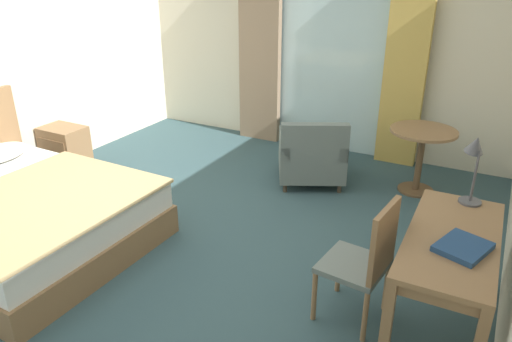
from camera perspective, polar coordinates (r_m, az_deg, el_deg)
name	(u,v)px	position (r m, az deg, el deg)	size (l,w,h in m)	color
ground	(183,253)	(4.35, -8.63, -9.59)	(5.63, 6.63, 0.10)	#334C51
wall_back	(319,37)	(6.40, 7.45, 15.48)	(5.23, 0.12, 2.86)	beige
balcony_glass_door	(331,53)	(6.29, 8.85, 13.67)	(1.47, 0.02, 2.51)	silver
curtain_panel_left	(260,48)	(6.57, 0.46, 14.37)	(0.59, 0.10, 2.52)	#897056
curtain_panel_right	(406,61)	(5.94, 17.39, 12.34)	(0.48, 0.10, 2.52)	tan
bed	(13,214)	(4.73, -26.85, -4.54)	(2.20, 1.77, 1.13)	olive
nightstand	(65,150)	(6.10, -21.67, 2.38)	(0.50, 0.37, 0.55)	olive
writing_desk	(451,249)	(3.30, 22.10, -8.62)	(0.56, 1.25, 0.75)	olive
desk_chair	(366,258)	(3.33, 12.90, -10.06)	(0.46, 0.47, 0.91)	slate
desk_lamp	(475,156)	(3.64, 24.50, 1.65)	(0.19, 0.20, 0.49)	#4C4C51
closed_book	(463,247)	(3.12, 23.34, -8.29)	(0.25, 0.31, 0.04)	navy
armchair_by_window	(311,156)	(5.41, 6.58, 1.80)	(0.98, 1.01, 0.78)	slate
round_cafe_table	(422,146)	(5.37, 19.05, 2.81)	(0.69, 0.69, 0.71)	olive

